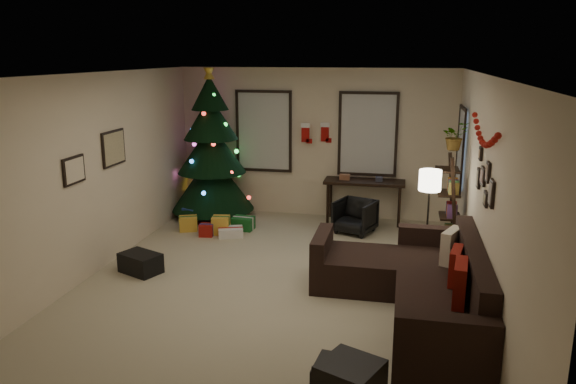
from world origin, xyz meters
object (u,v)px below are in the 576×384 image
Objects in this scene: christmas_tree at (212,154)px; desk_chair at (355,216)px; sofa at (418,287)px; desk at (364,185)px; bookshelf at (451,209)px.

desk_chair is (2.66, -0.47, -0.87)m from christmas_tree.
desk_chair is (-0.99, 2.79, -0.01)m from sofa.
sofa is at bearing -75.50° from desk.
sofa reaches higher than desk_chair.
sofa is 1.96m from bookshelf.
bookshelf is at bearing 75.56° from sofa.
bookshelf is (0.48, 1.85, 0.46)m from sofa.
christmas_tree is at bearing 138.30° from sofa.
christmas_tree reaches higher than desk_chair.
sofa is 2.96m from desk_chair.
desk is at bearing 130.60° from bookshelf.
sofa is 1.86× the size of bookshelf.
christmas_tree reaches higher than sofa.
christmas_tree is 2.84m from desk_chair.
christmas_tree is 4.38m from bookshelf.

